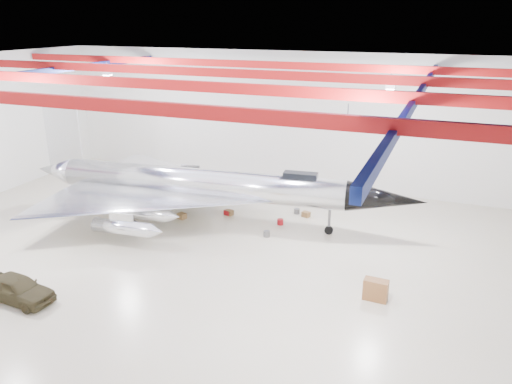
% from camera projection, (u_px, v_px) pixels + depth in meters
% --- Properties ---
extents(floor, '(40.00, 40.00, 0.00)m').
position_uv_depth(floor, '(196.00, 251.00, 30.39)').
color(floor, beige).
rests_on(floor, ground).
extents(wall_back, '(40.00, 0.00, 40.00)m').
position_uv_depth(wall_back, '(278.00, 118.00, 41.73)').
color(wall_back, silver).
rests_on(wall_back, floor).
extents(ceiling, '(40.00, 40.00, 0.00)m').
position_uv_depth(ceiling, '(187.00, 66.00, 26.76)').
color(ceiling, '#0A0F38').
rests_on(ceiling, wall_back).
extents(ceiling_structure, '(39.50, 29.50, 1.08)m').
position_uv_depth(ceiling_structure, '(188.00, 79.00, 26.99)').
color(ceiling_structure, maroon).
rests_on(ceiling_structure, ceiling).
extents(jet_aircraft, '(27.86, 17.59, 7.60)m').
position_uv_depth(jet_aircraft, '(199.00, 187.00, 34.24)').
color(jet_aircraft, silver).
rests_on(jet_aircraft, floor).
extents(jeep, '(4.12, 1.84, 1.38)m').
position_uv_depth(jeep, '(17.00, 288.00, 24.89)').
color(jeep, '#362F1B').
rests_on(jeep, floor).
extents(desk, '(1.24, 0.66, 1.11)m').
position_uv_depth(desk, '(376.00, 290.00, 25.02)').
color(desk, brown).
rests_on(desk, floor).
extents(crate_ply, '(0.68, 0.61, 0.40)m').
position_uv_depth(crate_ply, '(182.00, 216.00, 35.31)').
color(crate_ply, olive).
rests_on(crate_ply, floor).
extents(toolbox_red, '(0.59, 0.52, 0.35)m').
position_uv_depth(toolbox_red, '(228.00, 212.00, 36.00)').
color(toolbox_red, '#A21017').
rests_on(toolbox_red, floor).
extents(engine_drum, '(0.47, 0.47, 0.38)m').
position_uv_depth(engine_drum, '(267.00, 234.00, 32.40)').
color(engine_drum, '#59595B').
rests_on(engine_drum, floor).
extents(parts_bin, '(0.64, 0.58, 0.37)m').
position_uv_depth(parts_bin, '(306.00, 214.00, 35.65)').
color(parts_bin, olive).
rests_on(parts_bin, floor).
extents(crate_small, '(0.38, 0.34, 0.23)m').
position_uv_depth(crate_small, '(142.00, 200.00, 38.61)').
color(crate_small, '#59595B').
rests_on(crate_small, floor).
extents(tool_chest, '(0.56, 0.56, 0.39)m').
position_uv_depth(tool_chest, '(280.00, 222.00, 34.29)').
color(tool_chest, '#A21017').
rests_on(tool_chest, floor).
extents(oil_barrel, '(0.63, 0.56, 0.37)m').
position_uv_depth(oil_barrel, '(229.00, 213.00, 35.97)').
color(oil_barrel, olive).
rests_on(oil_barrel, floor).
extents(spares_box, '(0.50, 0.50, 0.38)m').
position_uv_depth(spares_box, '(297.00, 211.00, 36.20)').
color(spares_box, '#59595B').
rests_on(spares_box, floor).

